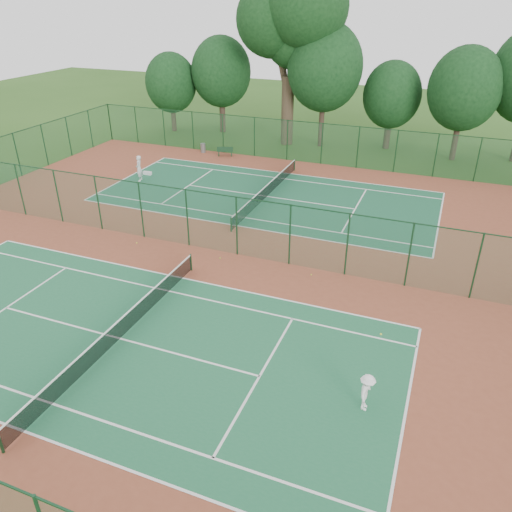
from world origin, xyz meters
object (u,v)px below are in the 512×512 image
at_px(kit_bag, 147,173).
at_px(big_tree, 292,19).
at_px(player_far, 139,168).
at_px(trash_bin, 203,148).
at_px(player_near, 367,392).
at_px(bench, 225,151).

height_order(kit_bag, big_tree, big_tree).
bearing_deg(player_far, kit_bag, 171.34).
bearing_deg(player_far, trash_bin, 154.04).
relative_size(player_near, bench, 1.00).
xyz_separation_m(bench, kit_bag, (-3.69, -7.02, -0.32)).
xyz_separation_m(player_far, big_tree, (7.34, 14.69, 10.03)).
xyz_separation_m(trash_bin, bench, (2.38, -0.33, 0.04)).
relative_size(player_near, trash_bin, 1.79).
height_order(player_near, kit_bag, player_near).
distance_m(player_near, bench, 31.51).
relative_size(trash_bin, bench, 0.56).
height_order(player_near, bench, player_near).
bearing_deg(bench, trash_bin, 149.14).
bearing_deg(kit_bag, bench, 59.02).
bearing_deg(trash_bin, kit_bag, -100.11).
height_order(player_near, big_tree, big_tree).
relative_size(player_far, bench, 1.35).
bearing_deg(bench, big_tree, 34.88).
distance_m(player_near, player_far, 27.44).
distance_m(bench, kit_bag, 7.94).
xyz_separation_m(player_near, kit_bag, (-21.24, 19.15, -0.62)).
bearing_deg(player_near, bench, 34.68).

